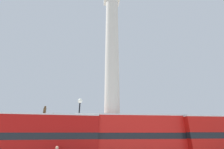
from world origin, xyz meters
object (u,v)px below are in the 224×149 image
monument_column (112,83)px  equestrian_statue (40,140)px  bus_c (38,137)px  street_lamp (79,120)px  bus_a (132,136)px

monument_column → equestrian_statue: bearing=164.0°
bus_c → street_lamp: bearing=27.1°
monument_column → equestrian_statue: (-8.59, 2.47, -6.99)m
bus_a → bus_c: bearing=-175.6°
bus_c → bus_a: bearing=-0.8°
bus_c → equestrian_statue: size_ratio=1.75×
bus_c → equestrian_statue: equestrian_statue is taller
monument_column → street_lamp: 6.39m
bus_c → monument_column: bearing=22.4°
monument_column → bus_a: (1.59, -3.06, -6.38)m
monument_column → street_lamp: size_ratio=4.02×
bus_a → street_lamp: street_lamp is taller
equestrian_statue → street_lamp: 6.55m
monument_column → bus_a: size_ratio=2.26×
bus_c → street_lamp: 4.13m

